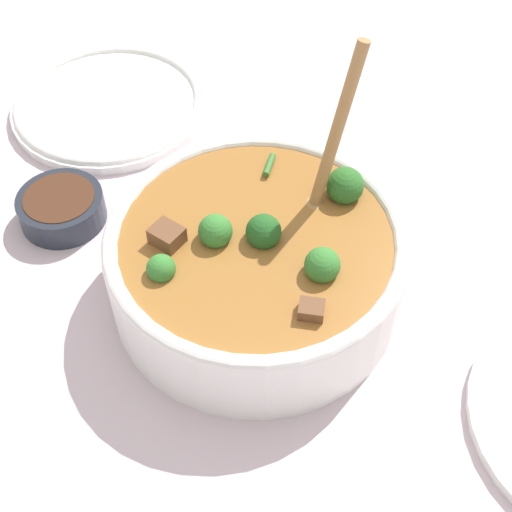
# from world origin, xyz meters

# --- Properties ---
(ground_plane) EXTENTS (4.00, 4.00, 0.00)m
(ground_plane) POSITION_xyz_m (0.00, 0.00, 0.00)
(ground_plane) COLOR silver
(stew_bowl) EXTENTS (0.29, 0.29, 0.25)m
(stew_bowl) POSITION_xyz_m (-0.00, 0.00, 0.05)
(stew_bowl) COLOR white
(stew_bowl) RESTS_ON ground_plane
(condiment_bowl) EXTENTS (0.10, 0.10, 0.03)m
(condiment_bowl) POSITION_xyz_m (-0.07, -0.23, 0.02)
(condiment_bowl) COLOR #232833
(condiment_bowl) RESTS_ON ground_plane
(empty_plate) EXTENTS (0.25, 0.25, 0.02)m
(empty_plate) POSITION_xyz_m (-0.27, -0.23, 0.01)
(empty_plate) COLOR white
(empty_plate) RESTS_ON ground_plane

